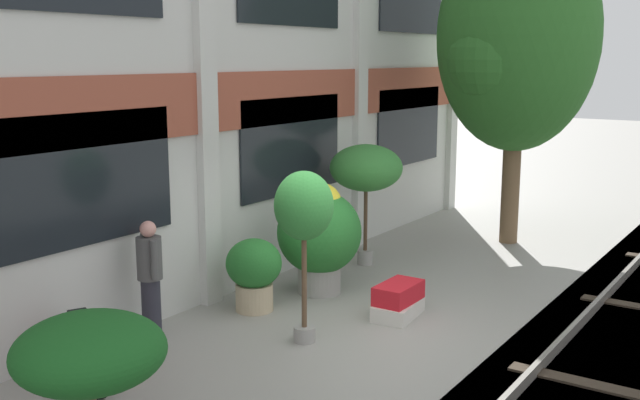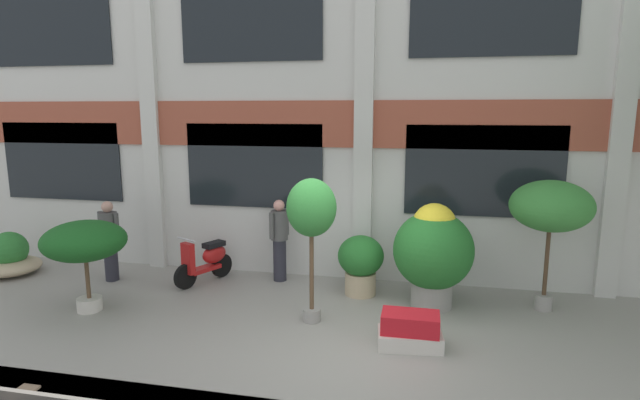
% 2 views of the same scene
% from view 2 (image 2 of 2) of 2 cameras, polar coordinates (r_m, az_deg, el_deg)
% --- Properties ---
extents(ground_plane, '(80.00, 80.00, 0.00)m').
position_cam_2_polar(ground_plane, '(7.78, 2.22, -15.37)').
color(ground_plane, gray).
extents(apartment_facade, '(18.23, 0.64, 7.39)m').
position_cam_2_polar(apartment_facade, '(9.93, 5.28, 12.05)').
color(apartment_facade, silver).
rests_on(apartment_facade, ground).
extents(potted_plant_ribbed_drum, '(1.36, 1.36, 1.82)m').
position_cam_2_polar(potted_plant_ribbed_drum, '(8.77, 12.82, -5.59)').
color(potted_plant_ribbed_drum, gray).
rests_on(potted_plant_ribbed_drum, ground).
extents(potted_plant_wide_bowl, '(1.16, 1.16, 0.90)m').
position_cam_2_polar(potted_plant_wide_bowl, '(12.22, -31.91, -5.70)').
color(potted_plant_wide_bowl, tan).
rests_on(potted_plant_wide_bowl, ground).
extents(potted_plant_terracotta_small, '(0.79, 0.79, 2.33)m').
position_cam_2_polar(potted_plant_terracotta_small, '(7.76, -0.99, -1.34)').
color(potted_plant_terracotta_small, gray).
rests_on(potted_plant_terracotta_small, ground).
extents(potted_plant_stone_basin, '(0.84, 0.84, 1.11)m').
position_cam_2_polar(potted_plant_stone_basin, '(9.25, 4.67, -7.00)').
color(potted_plant_stone_basin, tan).
rests_on(potted_plant_stone_basin, ground).
extents(potted_plant_tall_urn, '(1.36, 1.36, 1.55)m').
position_cam_2_polar(potted_plant_tall_urn, '(9.20, -25.32, -4.44)').
color(potted_plant_tall_urn, beige).
rests_on(potted_plant_tall_urn, ground).
extents(potted_plant_square_trough, '(0.96, 0.62, 0.51)m').
position_cam_2_polar(potted_plant_square_trough, '(7.51, 10.25, -14.51)').
color(potted_plant_square_trough, beige).
rests_on(potted_plant_square_trough, ground).
extents(potted_plant_low_pan, '(1.33, 1.33, 2.23)m').
position_cam_2_polar(potted_plant_low_pan, '(9.07, 24.90, -0.79)').
color(potted_plant_low_pan, gray).
rests_on(potted_plant_low_pan, ground).
extents(scooter_second_parked, '(0.76, 1.28, 0.98)m').
position_cam_2_polar(scooter_second_parked, '(10.18, -12.85, -6.74)').
color(scooter_second_parked, black).
rests_on(scooter_second_parked, ground).
extents(resident_by_doorway, '(0.52, 0.34, 1.61)m').
position_cam_2_polar(resident_by_doorway, '(10.74, -22.92, -4.07)').
color(resident_by_doorway, '#282833').
rests_on(resident_by_doorway, ground).
extents(resident_watching_tracks, '(0.34, 0.49, 1.64)m').
position_cam_2_polar(resident_watching_tracks, '(9.92, -4.66, -4.31)').
color(resident_watching_tracks, '#282833').
rests_on(resident_watching_tracks, ground).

